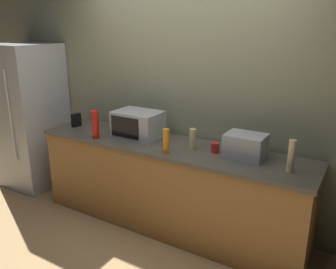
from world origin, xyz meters
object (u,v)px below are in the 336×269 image
refrigerator (30,117)px  mug_red (215,148)px  microwave (138,124)px  bottle_dish_soap (166,141)px  bottle_vinegar (193,139)px  bottle_hand_soap (291,156)px  toaster_oven (245,146)px  bottle_hot_sauce (95,124)px  cordless_phone (76,120)px

refrigerator → mug_red: 2.54m
microwave → bottle_dish_soap: 0.56m
bottle_vinegar → bottle_dish_soap: (-0.16, -0.21, 0.02)m
refrigerator → bottle_hand_soap: size_ratio=6.80×
bottle_dish_soap → bottle_hand_soap: bottle_hand_soap is taller
bottle_vinegar → bottle_dish_soap: bottle_dish_soap is taller
microwave → bottle_hand_soap: size_ratio=1.81×
bottle_dish_soap → bottle_hand_soap: size_ratio=0.86×
refrigerator → microwave: refrigerator is taller
refrigerator → bottle_dish_soap: 2.17m
toaster_oven → mug_red: toaster_oven is taller
toaster_oven → bottle_hand_soap: 0.43m
bottle_hot_sauce → bottle_hand_soap: bearing=4.8°
bottle_hot_sauce → bottle_hand_soap: 1.91m
cordless_phone → bottle_dish_soap: bearing=-3.8°
toaster_oven → bottle_dish_soap: (-0.65, -0.27, 0.01)m
toaster_oven → bottle_dish_soap: bottle_dish_soap is taller
cordless_phone → bottle_dish_soap: size_ratio=0.66×
mug_red → toaster_oven: bearing=6.0°
bottle_dish_soap → mug_red: (0.38, 0.24, -0.07)m
bottle_vinegar → toaster_oven: bearing=6.6°
bottle_hand_soap → bottle_vinegar: bearing=176.0°
bottle_hot_sauce → bottle_hand_soap: bottle_hot_sauce is taller
microwave → toaster_oven: bearing=0.6°
microwave → toaster_oven: 1.15m
microwave → mug_red: (0.88, -0.02, -0.09)m
cordless_phone → bottle_vinegar: (1.49, 0.01, 0.02)m
bottle_dish_soap → mug_red: 0.45m
refrigerator → bottle_hand_soap: bearing=-1.0°
bottle_hot_sauce → bottle_dish_soap: 0.84m
microwave → bottle_hot_sauce: bearing=-141.9°
cordless_phone → mug_red: cordless_phone is taller
refrigerator → bottle_vinegar: 2.32m
bottle_hand_soap → mug_red: bottle_hand_soap is taller
bottle_hand_soap → mug_red: (-0.69, 0.09, -0.09)m
bottle_dish_soap → microwave: bearing=152.7°
microwave → cordless_phone: bearing=-176.0°
refrigerator → bottle_vinegar: (2.32, 0.00, 0.10)m
toaster_oven → bottle_vinegar: toaster_oven is taller
cordless_phone → toaster_oven: bearing=6.8°
toaster_oven → bottle_vinegar: 0.49m
microwave → cordless_phone: microwave is taller
bottle_vinegar → bottle_dish_soap: bearing=-126.5°
refrigerator → bottle_dish_soap: size_ratio=7.94×
bottle_hot_sauce → mug_red: (1.22, 0.25, -0.10)m
refrigerator → bottle_vinegar: bearing=0.1°
bottle_vinegar → mug_red: bearing=7.3°
microwave → bottle_hand_soap: (1.56, -0.11, -0.00)m
microwave → cordless_phone: size_ratio=3.20×
bottle_hot_sauce → bottle_vinegar: 1.02m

